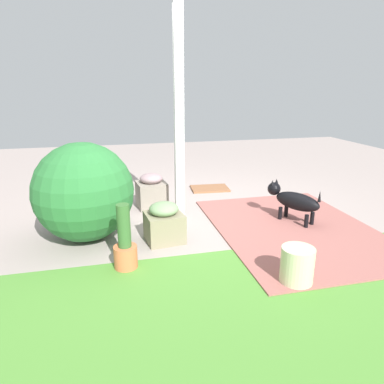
{
  "coord_description": "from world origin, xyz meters",
  "views": [
    {
      "loc": [
        1.1,
        4.06,
        1.64
      ],
      "look_at": [
        0.19,
        0.28,
        0.43
      ],
      "focal_mm": 32.36,
      "sensor_mm": 36.0,
      "label": 1
    }
  ],
  "objects_px": {
    "stone_planter_mid": "(164,223)",
    "terracotta_pot_tall": "(125,246)",
    "ceramic_urn": "(297,266)",
    "stone_planter_nearest": "(152,191)",
    "dog": "(293,200)",
    "round_shrub": "(84,192)",
    "porch_pillar": "(179,115)",
    "terracotta_pot_spiky": "(61,182)",
    "doormat": "(210,188)"
  },
  "relations": [
    {
      "from": "dog",
      "to": "ceramic_urn",
      "type": "bearing_deg",
      "value": 62.4
    },
    {
      "from": "porch_pillar",
      "to": "dog",
      "type": "relative_size",
      "value": 3.8
    },
    {
      "from": "round_shrub",
      "to": "ceramic_urn",
      "type": "relative_size",
      "value": 3.26
    },
    {
      "from": "terracotta_pot_tall",
      "to": "ceramic_urn",
      "type": "xyz_separation_m",
      "value": [
        -1.41,
        0.61,
        -0.06
      ]
    },
    {
      "from": "stone_planter_mid",
      "to": "doormat",
      "type": "relative_size",
      "value": 0.74
    },
    {
      "from": "ceramic_urn",
      "to": "dog",
      "type": "bearing_deg",
      "value": -117.6
    },
    {
      "from": "porch_pillar",
      "to": "round_shrub",
      "type": "distance_m",
      "value": 1.42
    },
    {
      "from": "porch_pillar",
      "to": "terracotta_pot_spiky",
      "type": "bearing_deg",
      "value": -30.59
    },
    {
      "from": "stone_planter_mid",
      "to": "terracotta_pot_tall",
      "type": "relative_size",
      "value": 0.71
    },
    {
      "from": "stone_planter_nearest",
      "to": "doormat",
      "type": "relative_size",
      "value": 0.8
    },
    {
      "from": "round_shrub",
      "to": "dog",
      "type": "height_order",
      "value": "round_shrub"
    },
    {
      "from": "stone_planter_mid",
      "to": "doormat",
      "type": "distance_m",
      "value": 2.05
    },
    {
      "from": "round_shrub",
      "to": "terracotta_pot_tall",
      "type": "xyz_separation_m",
      "value": [
        -0.38,
        0.76,
        -0.31
      ]
    },
    {
      "from": "round_shrub",
      "to": "terracotta_pot_tall",
      "type": "relative_size",
      "value": 1.72
    },
    {
      "from": "round_shrub",
      "to": "porch_pillar",
      "type": "bearing_deg",
      "value": -160.32
    },
    {
      "from": "terracotta_pot_spiky",
      "to": "porch_pillar",
      "type": "bearing_deg",
      "value": 149.41
    },
    {
      "from": "ceramic_urn",
      "to": "stone_planter_mid",
      "type": "bearing_deg",
      "value": -48.78
    },
    {
      "from": "dog",
      "to": "doormat",
      "type": "bearing_deg",
      "value": -69.22
    },
    {
      "from": "stone_planter_mid",
      "to": "dog",
      "type": "bearing_deg",
      "value": -173.97
    },
    {
      "from": "terracotta_pot_tall",
      "to": "terracotta_pot_spiky",
      "type": "relative_size",
      "value": 0.95
    },
    {
      "from": "stone_planter_nearest",
      "to": "dog",
      "type": "distance_m",
      "value": 1.89
    },
    {
      "from": "doormat",
      "to": "ceramic_urn",
      "type": "bearing_deg",
      "value": 88.72
    },
    {
      "from": "terracotta_pot_tall",
      "to": "terracotta_pot_spiky",
      "type": "distance_m",
      "value": 2.22
    },
    {
      "from": "terracotta_pot_tall",
      "to": "doormat",
      "type": "bearing_deg",
      "value": -123.21
    },
    {
      "from": "stone_planter_mid",
      "to": "terracotta_pot_tall",
      "type": "bearing_deg",
      "value": 47.94
    },
    {
      "from": "stone_planter_nearest",
      "to": "terracotta_pot_spiky",
      "type": "relative_size",
      "value": 0.73
    },
    {
      "from": "stone_planter_nearest",
      "to": "stone_planter_mid",
      "type": "bearing_deg",
      "value": 89.83
    },
    {
      "from": "stone_planter_nearest",
      "to": "terracotta_pot_spiky",
      "type": "distance_m",
      "value": 1.31
    },
    {
      "from": "stone_planter_mid",
      "to": "ceramic_urn",
      "type": "xyz_separation_m",
      "value": [
        -0.97,
        1.1,
        -0.05
      ]
    },
    {
      "from": "stone_planter_nearest",
      "to": "doormat",
      "type": "bearing_deg",
      "value": -148.7
    },
    {
      "from": "terracotta_pot_spiky",
      "to": "dog",
      "type": "bearing_deg",
      "value": 153.7
    },
    {
      "from": "round_shrub",
      "to": "ceramic_urn",
      "type": "bearing_deg",
      "value": 142.44
    },
    {
      "from": "ceramic_urn",
      "to": "terracotta_pot_tall",
      "type": "bearing_deg",
      "value": -23.44
    },
    {
      "from": "stone_planter_mid",
      "to": "terracotta_pot_spiky",
      "type": "bearing_deg",
      "value": -52.34
    },
    {
      "from": "stone_planter_mid",
      "to": "terracotta_pot_spiky",
      "type": "relative_size",
      "value": 0.67
    },
    {
      "from": "porch_pillar",
      "to": "doormat",
      "type": "bearing_deg",
      "value": -123.64
    },
    {
      "from": "stone_planter_mid",
      "to": "terracotta_pot_tall",
      "type": "distance_m",
      "value": 0.66
    },
    {
      "from": "terracotta_pot_tall",
      "to": "ceramic_urn",
      "type": "distance_m",
      "value": 1.54
    },
    {
      "from": "terracotta_pot_spiky",
      "to": "dog",
      "type": "xyz_separation_m",
      "value": [
        -2.85,
        1.41,
        -0.03
      ]
    },
    {
      "from": "dog",
      "to": "round_shrub",
      "type": "bearing_deg",
      "value": -2.34
    },
    {
      "from": "terracotta_pot_spiky",
      "to": "stone_planter_mid",
      "type": "bearing_deg",
      "value": 127.66
    },
    {
      "from": "stone_planter_mid",
      "to": "ceramic_urn",
      "type": "height_order",
      "value": "stone_planter_mid"
    },
    {
      "from": "ceramic_urn",
      "to": "doormat",
      "type": "relative_size",
      "value": 0.55
    },
    {
      "from": "stone_planter_nearest",
      "to": "terracotta_pot_spiky",
      "type": "bearing_deg",
      "value": -20.07
    },
    {
      "from": "stone_planter_mid",
      "to": "dog",
      "type": "distance_m",
      "value": 1.64
    },
    {
      "from": "terracotta_pot_tall",
      "to": "ceramic_urn",
      "type": "height_order",
      "value": "terracotta_pot_tall"
    },
    {
      "from": "stone_planter_mid",
      "to": "ceramic_urn",
      "type": "bearing_deg",
      "value": 131.22
    },
    {
      "from": "terracotta_pot_spiky",
      "to": "ceramic_urn",
      "type": "relative_size",
      "value": 2.0
    },
    {
      "from": "dog",
      "to": "terracotta_pot_tall",
      "type": "bearing_deg",
      "value": 17.73
    },
    {
      "from": "terracotta_pot_spiky",
      "to": "stone_planter_nearest",
      "type": "bearing_deg",
      "value": 159.93
    }
  ]
}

